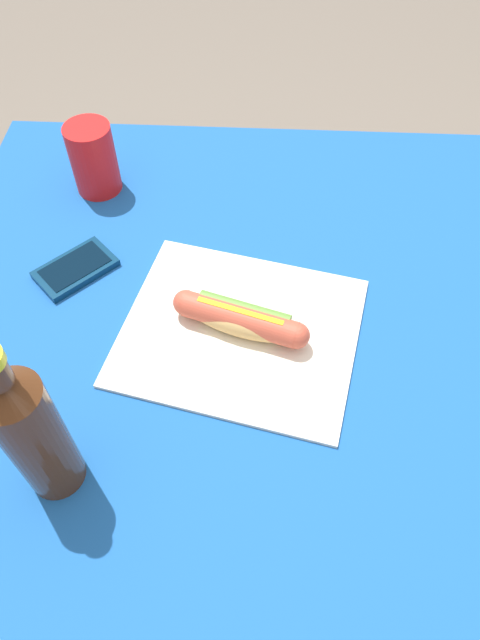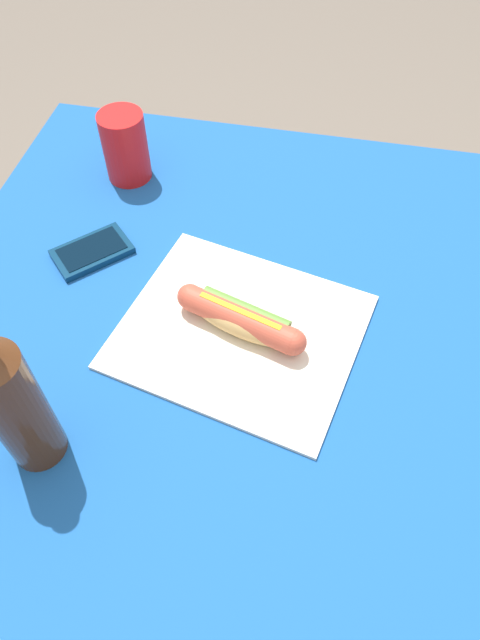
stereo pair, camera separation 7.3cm
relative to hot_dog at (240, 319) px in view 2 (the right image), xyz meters
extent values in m
plane|color=#6B6056|center=(0.01, 0.02, -0.76)|extent=(6.00, 6.00, 0.00)
cylinder|color=brown|center=(-0.37, 0.39, -0.41)|extent=(0.07, 0.07, 0.70)
cylinder|color=brown|center=(0.38, 0.39, -0.41)|extent=(0.07, 0.07, 0.70)
cube|color=brown|center=(0.01, 0.02, -0.05)|extent=(0.92, 0.88, 0.03)
cube|color=#19519E|center=(0.01, 0.02, -0.03)|extent=(0.98, 0.94, 0.00)
cube|color=silver|center=(0.00, 0.00, -0.03)|extent=(0.39, 0.35, 0.01)
ellipsoid|color=tan|center=(0.00, 0.00, 0.00)|extent=(0.16, 0.09, 0.04)
cylinder|color=#BC4C38|center=(0.00, 0.00, 0.00)|extent=(0.17, 0.09, 0.04)
sphere|color=#BC4C38|center=(0.08, -0.03, 0.00)|extent=(0.04, 0.04, 0.04)
sphere|color=#BC4C38|center=(-0.08, 0.02, 0.00)|extent=(0.04, 0.04, 0.04)
cube|color=yellow|center=(0.00, 0.00, 0.02)|extent=(0.12, 0.04, 0.00)
cylinder|color=#568433|center=(0.00, 0.01, 0.01)|extent=(0.13, 0.06, 0.02)
cube|color=#0A2D4C|center=(-0.26, 0.10, -0.02)|extent=(0.14, 0.14, 0.01)
cube|color=black|center=(-0.26, 0.10, -0.02)|extent=(0.11, 0.11, 0.00)
cylinder|color=#4C2814|center=(-0.21, -0.23, 0.07)|extent=(0.07, 0.07, 0.20)
cylinder|color=red|center=(-0.27, 0.31, 0.03)|extent=(0.08, 0.08, 0.12)
camera|label=1|loc=(0.02, -0.49, 0.65)|focal=32.37mm
camera|label=2|loc=(0.10, -0.48, 0.65)|focal=32.37mm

